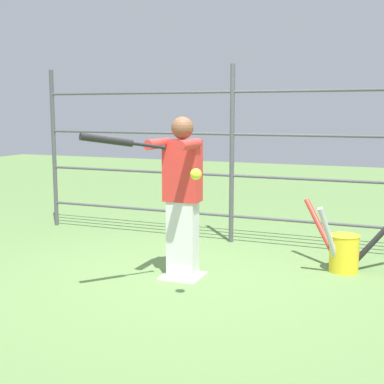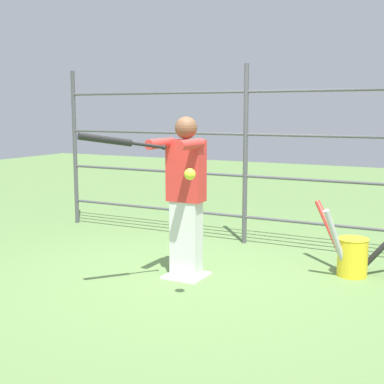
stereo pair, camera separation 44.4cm
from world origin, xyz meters
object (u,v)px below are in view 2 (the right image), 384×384
object	(u,v)px
baseball_bat_swinging	(113,141)
softball_in_flight	(190,174)
batter	(185,192)
bat_bucket	(353,253)

from	to	relation	value
baseball_bat_swinging	softball_in_flight	distance (m)	0.81
batter	baseball_bat_swinging	size ratio (longest dim) A/B	2.37
softball_in_flight	batter	bearing A→B (deg)	-59.63
softball_in_flight	bat_bucket	xyz separation A→B (m)	(-1.03, -1.66, -0.95)
baseball_bat_swinging	softball_in_flight	size ratio (longest dim) A/B	7.23
batter	baseball_bat_swinging	xyz separation A→B (m)	(0.29, 0.82, 0.55)
batter	softball_in_flight	distance (m)	0.99
baseball_bat_swinging	batter	bearing A→B (deg)	-109.22
baseball_bat_swinging	bat_bucket	distance (m)	2.73
softball_in_flight	bat_bucket	bearing A→B (deg)	-121.91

